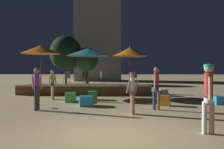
{
  "coord_description": "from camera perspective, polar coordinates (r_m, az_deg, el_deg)",
  "views": [
    {
      "loc": [
        0.29,
        -5.71,
        1.76
      ],
      "look_at": [
        0.0,
        5.23,
        1.46
      ],
      "focal_mm": 35.0,
      "sensor_mm": 36.0,
      "label": 1
    }
  ],
  "objects": [
    {
      "name": "ground_plane",
      "position": [
        5.98,
        -1.39,
        -15.52
      ],
      "size": [
        120.0,
        120.0,
        0.0
      ],
      "primitive_type": "plane",
      "color": "tan"
    },
    {
      "name": "wooden_deck",
      "position": [
        15.58,
        -6.93,
        -3.85
      ],
      "size": [
        8.94,
        2.5,
        0.66
      ],
      "color": "brown",
      "rests_on": "ground"
    },
    {
      "name": "patio_umbrella_0",
      "position": [
        14.83,
        -18.13,
        6.19
      ],
      "size": [
        2.46,
        2.46,
        3.33
      ],
      "color": "brown",
      "rests_on": "ground"
    },
    {
      "name": "patio_umbrella_1",
      "position": [
        13.93,
        4.69,
        5.89
      ],
      "size": [
        2.22,
        2.22,
        3.17
      ],
      "color": "brown",
      "rests_on": "ground"
    },
    {
      "name": "patio_umbrella_2",
      "position": [
        14.12,
        -6.23,
        5.83
      ],
      "size": [
        2.82,
        2.82,
        3.15
      ],
      "color": "brown",
      "rests_on": "ground"
    },
    {
      "name": "cube_seat_0",
      "position": [
        11.77,
        -10.75,
        -5.86
      ],
      "size": [
        0.61,
        0.61,
        0.49
      ],
      "rotation": [
        0.0,
        0.0,
        0.12
      ],
      "color": "#4CC651",
      "rests_on": "ground"
    },
    {
      "name": "cube_seat_1",
      "position": [
        12.42,
        -5.1,
        -5.47
      ],
      "size": [
        0.52,
        0.52,
        0.48
      ],
      "rotation": [
        0.0,
        0.0,
        0.04
      ],
      "color": "#4CC651",
      "rests_on": "ground"
    },
    {
      "name": "cube_seat_2",
      "position": [
        11.97,
        26.04,
        -6.06
      ],
      "size": [
        0.5,
        0.5,
        0.41
      ],
      "rotation": [
        0.0,
        0.0,
        0.1
      ],
      "color": "#2D9EDB",
      "rests_on": "ground"
    },
    {
      "name": "cube_seat_3",
      "position": [
        10.44,
        -6.87,
        -6.87
      ],
      "size": [
        0.74,
        0.74,
        0.46
      ],
      "rotation": [
        0.0,
        0.0,
        0.23
      ],
      "color": "#2D9EDB",
      "rests_on": "ground"
    },
    {
      "name": "cube_seat_4",
      "position": [
        14.59,
        13.27,
        -4.57
      ],
      "size": [
        0.54,
        0.54,
        0.42
      ],
      "rotation": [
        0.0,
        0.0,
        0.17
      ],
      "color": "white",
      "rests_on": "ground"
    },
    {
      "name": "cube_seat_5",
      "position": [
        10.73,
        13.7,
        -6.62
      ],
      "size": [
        0.58,
        0.58,
        0.48
      ],
      "rotation": [
        0.0,
        0.0,
        -0.36
      ],
      "color": "orange",
      "rests_on": "ground"
    },
    {
      "name": "person_0",
      "position": [
        6.39,
        23.88,
        -4.52
      ],
      "size": [
        0.31,
        0.56,
        1.88
      ],
      "rotation": [
        0.0,
        0.0,
        6.1
      ],
      "color": "white",
      "rests_on": "ground"
    },
    {
      "name": "person_1",
      "position": [
        9.46,
        11.52,
        -2.98
      ],
      "size": [
        0.3,
        0.56,
        1.83
      ],
      "rotation": [
        0.0,
        0.0,
        2.73
      ],
      "color": "#997051",
      "rests_on": "ground"
    },
    {
      "name": "person_2",
      "position": [
        9.71,
        -19.05,
        -3.1
      ],
      "size": [
        0.53,
        0.3,
        1.79
      ],
      "rotation": [
        0.0,
        0.0,
        1.37
      ],
      "color": "#3F3F47",
      "rests_on": "ground"
    },
    {
      "name": "person_3",
      "position": [
        8.45,
        5.35,
        -4.34
      ],
      "size": [
        0.51,
        0.28,
        1.62
      ],
      "rotation": [
        0.0,
        0.0,
        1.81
      ],
      "color": "#997051",
      "rests_on": "ground"
    },
    {
      "name": "person_4",
      "position": [
        12.9,
        -15.27,
        -2.28
      ],
      "size": [
        0.44,
        0.34,
        1.68
      ],
      "rotation": [
        0.0,
        0.0,
        5.31
      ],
      "color": "tan",
      "rests_on": "ground"
    },
    {
      "name": "bistro_chair_0",
      "position": [
        15.72,
        5.87,
        -0.46
      ],
      "size": [
        0.48,
        0.48,
        0.9
      ],
      "rotation": [
        0.0,
        0.0,
        3.94
      ],
      "color": "#47474C",
      "rests_on": "wooden_deck"
    },
    {
      "name": "bistro_chair_1",
      "position": [
        15.96,
        -2.58,
        -0.42
      ],
      "size": [
        0.46,
        0.46,
        0.9
      ],
      "rotation": [
        0.0,
        0.0,
        2.05
      ],
      "color": "#2D3338",
      "rests_on": "wooden_deck"
    },
    {
      "name": "bistro_chair_2",
      "position": [
        15.33,
        -11.55,
        -0.53
      ],
      "size": [
        0.46,
        0.47,
        0.9
      ],
      "rotation": [
        0.0,
        0.0,
        5.77
      ],
      "color": "#2D3338",
      "rests_on": "wooden_deck"
    },
    {
      "name": "bistro_chair_3",
      "position": [
        15.25,
        -7.19,
        -0.53
      ],
      "size": [
        0.45,
        0.45,
        0.9
      ],
      "rotation": [
        0.0,
        0.0,
        1.14
      ],
      "color": "#1E4C47",
      "rests_on": "wooden_deck"
    },
    {
      "name": "frisbee_disc",
      "position": [
        10.0,
        -14.9,
        -8.52
      ],
      "size": [
        0.26,
        0.26,
        0.03
      ],
      "color": "#E54C99",
      "rests_on": "ground"
    },
    {
      "name": "background_tree_0",
      "position": [
        26.41,
        -11.94,
        5.47
      ],
      "size": [
        3.74,
        3.74,
        5.64
      ],
      "color": "#3D2B1C",
      "rests_on": "ground"
    },
    {
      "name": "background_tree_1",
      "position": [
        25.51,
        -6.61,
        3.89
      ],
      "size": [
        2.55,
        2.55,
        4.22
      ],
      "color": "#3D2B1C",
      "rests_on": "ground"
    },
    {
      "name": "distant_building",
      "position": [
        32.89,
        -3.47,
        12.25
      ],
      "size": [
        6.55,
        4.57,
        15.74
      ],
      "color": "gray",
      "rests_on": "ground"
    }
  ]
}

